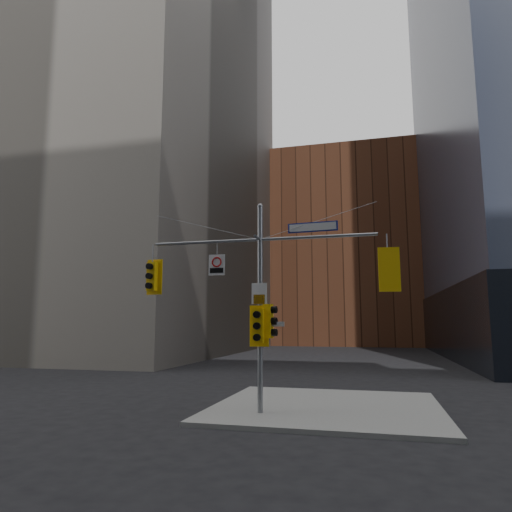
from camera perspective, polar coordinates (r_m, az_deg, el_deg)
The scene contains 14 objects.
ground at distance 14.15m, azimuth -1.56°, elevation -21.03°, with size 160.00×160.00×0.00m, color black.
sidewalk_corner at distance 17.63m, azimuth 8.85°, elevation -18.16°, with size 8.00×8.00×0.15m, color gray.
tower_nw at distance 66.50m, azimuth -18.98°, elevation 25.83°, with size 36.00×36.00×80.00m, color slate.
brick_midrise at distance 72.20m, azimuth 11.30°, elevation 0.49°, with size 26.00×20.00×28.00m, color brown.
signal_assembly at distance 15.79m, azimuth 0.51°, elevation -3.59°, with size 8.00×0.80×7.30m.
traffic_light_west_arm at distance 17.29m, azimuth -12.85°, elevation -2.52°, with size 0.63×0.52×1.32m.
traffic_light_east_arm at distance 15.37m, azimuth 16.19°, elevation -1.69°, with size 0.68×0.59×1.43m.
traffic_light_pole_side at distance 15.66m, azimuth 1.69°, elevation -8.13°, with size 0.47×0.40×1.15m.
traffic_light_pole_front at distance 15.47m, azimuth 0.27°, elevation -8.73°, with size 0.66×0.53×1.39m.
street_sign_blade at distance 15.73m, azimuth 7.08°, elevation 3.61°, with size 1.72×0.17×0.34m.
regulatory_sign_arm at distance 16.30m, azimuth -4.93°, elevation -1.04°, with size 0.60×0.06×0.75m.
regulatory_sign_pole at distance 15.65m, azimuth 0.41°, elevation -4.78°, with size 0.55×0.08×0.72m.
street_blade_ew at distance 15.64m, azimuth 2.14°, elevation -8.50°, with size 0.79×0.10×0.16m.
street_blade_ns at distance 16.18m, azimuth 0.91°, elevation -9.77°, with size 0.07×0.66×0.13m.
Camera 1 is at (3.80, -13.27, 3.11)m, focal length 32.00 mm.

